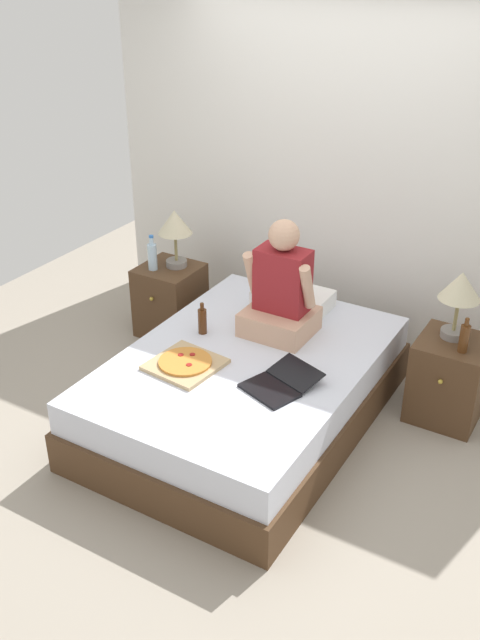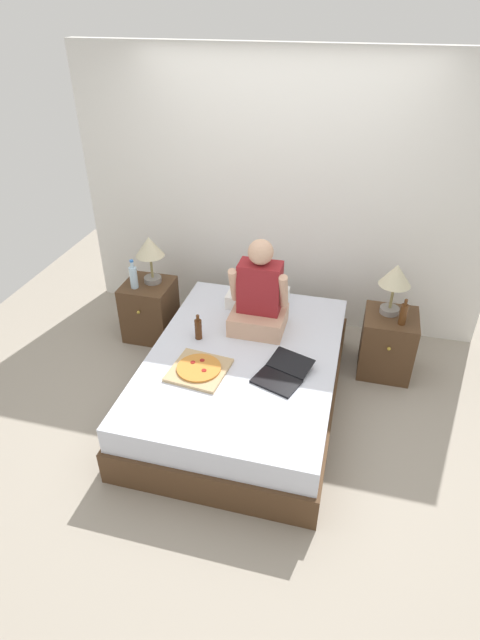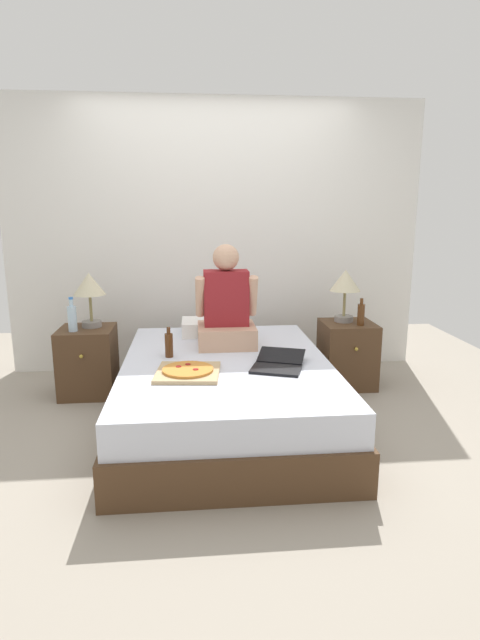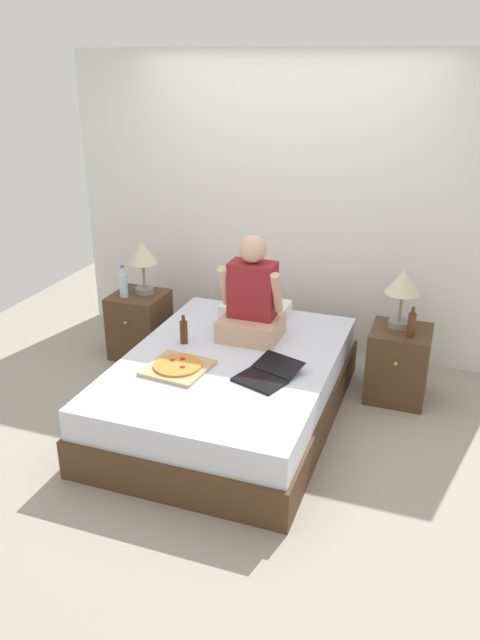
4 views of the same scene
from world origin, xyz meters
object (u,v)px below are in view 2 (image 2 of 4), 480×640
object	(u,v)px
laptop	(281,375)
beer_bottle_on_bed	(198,329)
nightstand_left	(150,309)
lamp_on_left_nightstand	(150,250)
nightstand_right	(387,343)
water_bottle	(133,277)
person_seated	(259,297)
lamp_on_right_nightstand	(395,279)
beer_bottle	(403,314)
bed	(243,378)
pizza_box	(199,369)

from	to	relation	value
laptop	beer_bottle_on_bed	bearing A→B (deg)	156.67
nightstand_left	lamp_on_left_nightstand	xyz separation A→B (m)	(0.04, 0.05, 0.61)
nightstand_right	water_bottle	bearing A→B (deg)	-177.75
person_seated	lamp_on_right_nightstand	bearing A→B (deg)	19.23
nightstand_left	person_seated	bearing A→B (deg)	-15.49
lamp_on_right_nightstand	beer_bottle_on_bed	world-z (taller)	lamp_on_right_nightstand
lamp_on_left_nightstand	beer_bottle_on_bed	bearing A→B (deg)	-44.34
water_bottle	beer_bottle	world-z (taller)	water_bottle
bed	person_seated	size ratio (longest dim) A/B	2.67
beer_bottle_on_bed	beer_bottle	bearing A→B (deg)	17.50
bed	water_bottle	xyz separation A→B (m)	(-1.18, 0.62, 0.44)
bed	nightstand_left	xyz separation A→B (m)	(-1.10, 0.71, 0.04)
lamp_on_right_nightstand	pizza_box	bearing A→B (deg)	-141.93
beer_bottle	person_seated	bearing A→B (deg)	-169.40
bed	laptop	size ratio (longest dim) A/B	4.20
bed	nightstand_right	xyz separation A→B (m)	(1.10, 0.71, 0.04)
person_seated	pizza_box	bearing A→B (deg)	-113.32
nightstand_right	beer_bottle_on_bed	xyz separation A→B (m)	(-1.50, -0.60, 0.29)
lamp_on_left_nightstand	lamp_on_right_nightstand	xyz separation A→B (m)	(2.14, 0.00, 0.00)
water_bottle	nightstand_right	distance (m)	2.32
nightstand_left	laptop	size ratio (longest dim) A/B	1.13
water_bottle	beer_bottle	xyz separation A→B (m)	(2.36, -0.01, -0.02)
laptop	pizza_box	size ratio (longest dim) A/B	1.13
person_seated	pizza_box	size ratio (longest dim) A/B	1.78
nightstand_left	water_bottle	xyz separation A→B (m)	(-0.08, -0.09, 0.39)
lamp_on_left_nightstand	beer_bottle_on_bed	distance (m)	0.98
bed	laptop	xyz separation A→B (m)	(0.33, -0.20, 0.26)
nightstand_right	beer_bottle	world-z (taller)	beer_bottle
water_bottle	pizza_box	bearing A→B (deg)	-44.70
bed	water_bottle	size ratio (longest dim) A/B	7.56
lamp_on_left_nightstand	beer_bottle	size ratio (longest dim) A/B	1.96
lamp_on_left_nightstand	beer_bottle	world-z (taller)	lamp_on_left_nightstand
pizza_box	beer_bottle_on_bed	distance (m)	0.43
lamp_on_right_nightstand	beer_bottle	world-z (taller)	lamp_on_right_nightstand
water_bottle	nightstand_right	bearing A→B (deg)	2.25
beer_bottle	lamp_on_right_nightstand	bearing A→B (deg)	123.69
lamp_on_left_nightstand	beer_bottle	bearing A→B (deg)	-3.84
nightstand_right	lamp_on_right_nightstand	xyz separation A→B (m)	(-0.03, 0.05, 0.61)
nightstand_left	laptop	distance (m)	1.72
bed	water_bottle	distance (m)	1.41
lamp_on_right_nightstand	nightstand_right	bearing A→B (deg)	-59.07
beer_bottle_on_bed	water_bottle	bearing A→B (deg)	147.06
bed	pizza_box	xyz separation A→B (m)	(-0.27, -0.28, 0.26)
beer_bottle	water_bottle	bearing A→B (deg)	179.76
water_bottle	person_seated	xyz separation A→B (m)	(1.21, -0.22, 0.09)
water_bottle	nightstand_left	bearing A→B (deg)	48.35
lamp_on_left_nightstand	beer_bottle_on_bed	xyz separation A→B (m)	(0.66, -0.65, -0.32)
bed	beer_bottle_on_bed	size ratio (longest dim) A/B	9.48
nightstand_left	lamp_on_left_nightstand	distance (m)	0.61
beer_bottle	laptop	size ratio (longest dim) A/B	0.46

